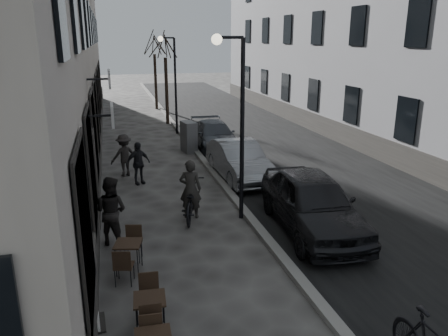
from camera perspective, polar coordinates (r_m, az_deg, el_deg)
name	(u,v)px	position (r m, az deg, el deg)	size (l,w,h in m)	color
road	(256,137)	(22.93, 4.20, 4.01)	(7.30, 60.00, 0.00)	black
kerb	(187,140)	(22.03, -4.84, 3.63)	(0.25, 60.00, 0.12)	gray
streetlamp_near	(236,109)	(11.77, 1.61, 7.70)	(0.90, 0.28, 5.09)	black
streetlamp_far	(172,74)	(23.46, -6.82, 12.04)	(0.90, 0.28, 5.09)	black
tree_near	(165,44)	(26.37, -7.73, 15.77)	(2.40, 2.40, 5.70)	black
tree_far	(154,43)	(32.33, -9.14, 15.84)	(2.40, 2.40, 5.70)	black
bistro_set_b	(150,311)	(8.11, -9.62, -17.96)	(0.58, 1.37, 0.80)	black
bistro_set_c	(129,254)	(10.01, -12.34, -10.90)	(0.70, 1.43, 0.82)	black
sign_board	(92,305)	(8.49, -16.89, -16.71)	(0.38, 0.61, 1.03)	black
utility_cabinet	(189,137)	(19.82, -4.62, 4.06)	(0.51, 0.92, 1.39)	#5F5F61
bicycle	(191,200)	(12.57, -4.38, -4.20)	(0.70, 2.00, 1.05)	black
cyclist_rider	(190,189)	(12.46, -4.41, -2.76)	(0.63, 0.41, 1.72)	#2A2825
pedestrian_near	(111,211)	(11.21, -14.55, -5.43)	(0.85, 0.67, 1.76)	black
pedestrian_mid	(124,155)	(16.67, -12.90, 1.63)	(1.03, 0.59, 1.59)	#272322
pedestrian_far	(138,163)	(15.63, -11.17, 0.62)	(0.89, 0.37, 1.52)	black
car_near	(312,202)	(11.86, 11.46, -4.42)	(1.87, 4.64, 1.58)	black
car_mid	(239,160)	(16.03, 1.93, 1.04)	(1.44, 4.14, 1.36)	gray
car_far	(214,135)	(20.50, -1.26, 4.30)	(1.73, 4.25, 1.23)	#3C4047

